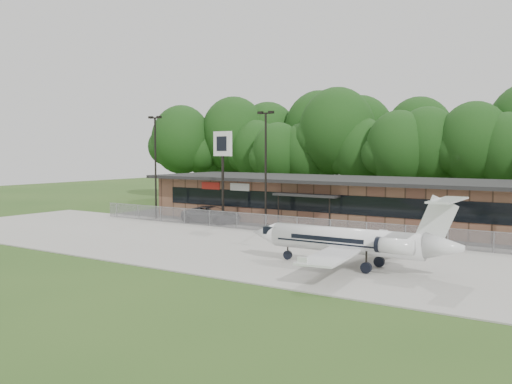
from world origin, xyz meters
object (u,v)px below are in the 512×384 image
Objects in this scene: terminal at (354,201)px; suv at (212,215)px; pole_sign at (223,154)px; business_jet at (354,242)px.

terminal is 13.38m from suv.
pole_sign reaches higher than terminal.
pole_sign is (1.52, -0.28, 5.77)m from suv.
suv is at bearing 147.97° from business_jet.
terminal is 4.77× the size of pole_sign.
business_jet reaches higher than terminal.
terminal is at bearing 46.30° from pole_sign.
pole_sign is at bearing 146.52° from business_jet.
terminal is 7.10× the size of suv.
pole_sign reaches higher than suv.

